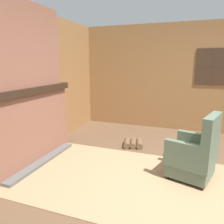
{
  "coord_description": "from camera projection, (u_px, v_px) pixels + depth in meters",
  "views": [
    {
      "loc": [
        -0.07,
        -2.82,
        1.67
      ],
      "look_at": [
        -1.24,
        0.38,
        0.9
      ],
      "focal_mm": 35.0,
      "sensor_mm": 36.0,
      "label": 1
    }
  ],
  "objects": [
    {
      "name": "ground_plane",
      "position": [
        189.0,
        190.0,
        2.94
      ],
      "size": [
        14.0,
        14.0,
        0.0
      ],
      "primitive_type": "plane",
      "color": "brown"
    },
    {
      "name": "wood_panel_wall_left",
      "position": [
        14.0,
        86.0,
        3.59
      ],
      "size": [
        0.06,
        6.19,
        2.61
      ],
      "color": "olive",
      "rests_on": "ground"
    },
    {
      "name": "wood_panel_wall_back",
      "position": [
        196.0,
        78.0,
        5.23
      ],
      "size": [
        6.19,
        0.09,
        2.61
      ],
      "color": "olive",
      "rests_on": "ground"
    },
    {
      "name": "fireplace_hearth",
      "position": [
        28.0,
        126.0,
        3.66
      ],
      "size": [
        0.57,
        1.91,
        1.29
      ],
      "color": "brown",
      "rests_on": "ground"
    },
    {
      "name": "chimney_breast",
      "position": [
        20.0,
        45.0,
        3.38
      ],
      "size": [
        0.32,
        1.6,
        1.3
      ],
      "color": "brown",
      "rests_on": "fireplace_hearth"
    },
    {
      "name": "area_rug",
      "position": [
        151.0,
        184.0,
        3.07
      ],
      "size": [
        4.05,
        1.97,
        0.01
      ],
      "color": "#997A56",
      "rests_on": "ground"
    },
    {
      "name": "armchair",
      "position": [
        194.0,
        155.0,
        3.15
      ],
      "size": [
        0.76,
        0.75,
        0.99
      ],
      "rotation": [
        0.0,
        0.0,
        2.85
      ],
      "color": "#516651",
      "rests_on": "ground"
    },
    {
      "name": "firewood_stack",
      "position": [
        133.0,
        143.0,
        4.46
      ],
      "size": [
        0.45,
        0.44,
        0.13
      ],
      "rotation": [
        0.0,
        0.0,
        0.24
      ],
      "color": "brown",
      "rests_on": "ground"
    },
    {
      "name": "oil_lamp_vase",
      "position": [
        9.0,
        83.0,
        3.28
      ],
      "size": [
        0.13,
        0.13,
        0.23
      ],
      "color": "#B24C42",
      "rests_on": "fireplace_hearth"
    },
    {
      "name": "storage_case",
      "position": [
        35.0,
        81.0,
        3.82
      ],
      "size": [
        0.14,
        0.2,
        0.12
      ],
      "color": "black",
      "rests_on": "fireplace_hearth"
    }
  ]
}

